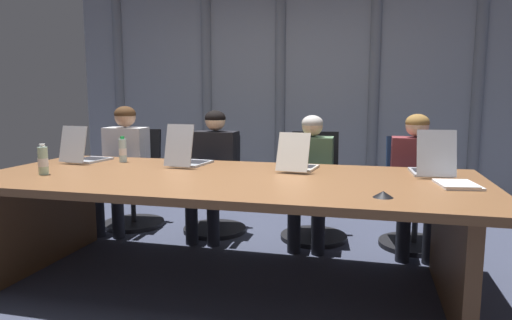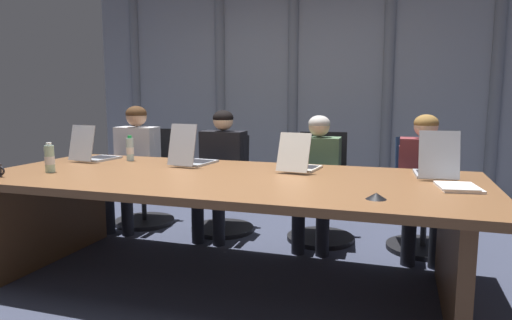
{
  "view_description": "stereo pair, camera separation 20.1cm",
  "coord_description": "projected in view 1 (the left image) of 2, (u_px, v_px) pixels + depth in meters",
  "views": [
    {
      "loc": [
        0.94,
        -2.89,
        1.29
      ],
      "look_at": [
        0.19,
        0.12,
        0.85
      ],
      "focal_mm": 31.74,
      "sensor_mm": 36.0,
      "label": 1
    },
    {
      "loc": [
        1.13,
        -2.83,
        1.29
      ],
      "look_at": [
        0.19,
        0.12,
        0.85
      ],
      "focal_mm": 31.74,
      "sensor_mm": 36.0,
      "label": 2
    }
  ],
  "objects": [
    {
      "name": "ground_plane",
      "position": [
        226.0,
        281.0,
        3.18
      ],
      "size": [
        10.67,
        10.67,
        0.0
      ],
      "primitive_type": "plane",
      "color": "#383D51"
    },
    {
      "name": "conference_table",
      "position": [
        225.0,
        199.0,
        3.09
      ],
      "size": [
        3.41,
        1.41,
        0.75
      ],
      "color": "brown",
      "rests_on": "ground_plane"
    },
    {
      "name": "curtain_backdrop",
      "position": [
        288.0,
        83.0,
        5.33
      ],
      "size": [
        5.33,
        0.17,
        2.9
      ],
      "color": "gray",
      "rests_on": "ground_plane"
    },
    {
      "name": "laptop_left_end",
      "position": [
        85.0,
        155.0,
        3.73
      ],
      "size": [
        0.28,
        0.41,
        0.3
      ],
      "rotation": [
        0.0,
        0.0,
        1.45
      ],
      "color": "#A8ADB7",
      "rests_on": "conference_table"
    },
    {
      "name": "laptop_left_mid",
      "position": [
        188.0,
        158.0,
        3.53
      ],
      "size": [
        0.27,
        0.44,
        0.33
      ],
      "rotation": [
        0.0,
        0.0,
        1.46
      ],
      "color": "#A8ADB7",
      "rests_on": "conference_table"
    },
    {
      "name": "laptop_center",
      "position": [
        298.0,
        163.0,
        3.31
      ],
      "size": [
        0.27,
        0.42,
        0.28
      ],
      "rotation": [
        0.0,
        0.0,
        1.45
      ],
      "color": "beige",
      "rests_on": "conference_table"
    },
    {
      "name": "laptop_right_mid",
      "position": [
        432.0,
        166.0,
        3.1
      ],
      "size": [
        0.27,
        0.42,
        0.32
      ],
      "rotation": [
        0.0,
        0.0,
        1.63
      ],
      "color": "#A8ADB7",
      "rests_on": "conference_table"
    },
    {
      "name": "office_chair_left_end",
      "position": [
        135.0,
        190.0,
        4.57
      ],
      "size": [
        0.6,
        0.6,
        0.96
      ],
      "rotation": [
        0.0,
        0.0,
        -1.46
      ],
      "color": "black",
      "rests_on": "ground_plane"
    },
    {
      "name": "office_chair_left_mid",
      "position": [
        215.0,
        196.0,
        4.36
      ],
      "size": [
        0.6,
        0.6,
        0.91
      ],
      "rotation": [
        0.0,
        0.0,
        -1.43
      ],
      "color": "black",
      "rests_on": "ground_plane"
    },
    {
      "name": "office_chair_center",
      "position": [
        314.0,
        199.0,
        4.13
      ],
      "size": [
        0.6,
        0.6,
        0.96
      ],
      "rotation": [
        0.0,
        0.0,
        -1.46
      ],
      "color": "black",
      "rests_on": "ground_plane"
    },
    {
      "name": "office_chair_right_mid",
      "position": [
        414.0,
        206.0,
        3.92
      ],
      "size": [
        0.6,
        0.61,
        0.94
      ],
      "rotation": [
        0.0,
        0.0,
        -1.41
      ],
      "color": "navy",
      "rests_on": "ground_plane"
    },
    {
      "name": "person_left_end",
      "position": [
        123.0,
        159.0,
        4.38
      ],
      "size": [
        0.42,
        0.55,
        1.2
      ],
      "rotation": [
        0.0,
        0.0,
        -1.56
      ],
      "color": "silver",
      "rests_on": "ground_plane"
    },
    {
      "name": "person_left_mid",
      "position": [
        213.0,
        165.0,
        4.16
      ],
      "size": [
        0.42,
        0.55,
        1.16
      ],
      "rotation": [
        0.0,
        0.0,
        -1.57
      ],
      "color": "black",
      "rests_on": "ground_plane"
    },
    {
      "name": "person_center",
      "position": [
        311.0,
        172.0,
        3.94
      ],
      "size": [
        0.39,
        0.55,
        1.13
      ],
      "rotation": [
        0.0,
        0.0,
        -1.55
      ],
      "color": "#4C6B4C",
      "rests_on": "ground_plane"
    },
    {
      "name": "person_right_mid",
      "position": [
        416.0,
        174.0,
        3.74
      ],
      "size": [
        0.41,
        0.55,
        1.15
      ],
      "rotation": [
        0.0,
        0.0,
        -1.58
      ],
      "color": "brown",
      "rests_on": "ground_plane"
    },
    {
      "name": "water_bottle_primary",
      "position": [
        123.0,
        150.0,
        3.72
      ],
      "size": [
        0.06,
        0.06,
        0.21
      ],
      "color": "silver",
      "rests_on": "conference_table"
    },
    {
      "name": "water_bottle_secondary",
      "position": [
        43.0,
        161.0,
        3.12
      ],
      "size": [
        0.07,
        0.07,
        0.21
      ],
      "color": "#ADD1B2",
      "rests_on": "conference_table"
    },
    {
      "name": "conference_mic_left_side",
      "position": [
        383.0,
        194.0,
        2.42
      ],
      "size": [
        0.11,
        0.11,
        0.03
      ],
      "primitive_type": "cone",
      "color": "black",
      "rests_on": "conference_table"
    },
    {
      "name": "spiral_notepad",
      "position": [
        458.0,
        185.0,
        2.73
      ],
      "size": [
        0.26,
        0.33,
        0.03
      ],
      "rotation": [
        0.0,
        0.0,
        0.14
      ],
      "color": "silver",
      "rests_on": "conference_table"
    }
  ]
}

